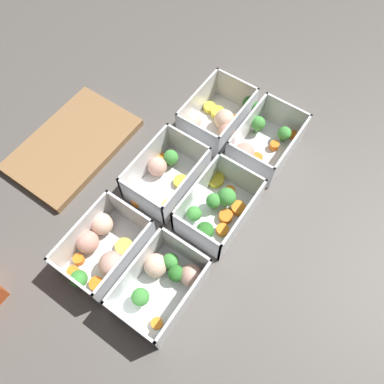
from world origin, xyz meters
The scene contains 8 objects.
ground_plane centered at (0.00, 0.00, 0.00)m, with size 4.00×4.00×0.00m, color #56514C.
container_near_left centered at (-0.18, -0.06, 0.03)m, with size 0.17×0.12×0.08m.
container_near_center centered at (0.00, -0.06, 0.03)m, with size 0.17×0.13×0.08m.
container_near_right centered at (0.19, -0.06, 0.03)m, with size 0.17×0.11×0.08m.
container_far_left centered at (-0.20, 0.07, 0.03)m, with size 0.17×0.12×0.08m.
container_far_center centered at (0.00, 0.07, 0.03)m, with size 0.17×0.13×0.08m.
container_far_right centered at (0.19, 0.06, 0.03)m, with size 0.17×0.14×0.08m.
cutting_board centered at (-0.05, 0.29, 0.01)m, with size 0.28×0.18×0.02m.
Camera 1 is at (-0.29, -0.20, 0.70)m, focal length 35.00 mm.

